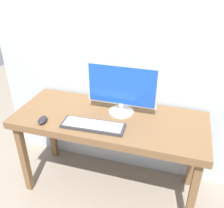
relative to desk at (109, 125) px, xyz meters
The scene contains 6 objects.
ground_plane 0.67m from the desk, ahead, with size 6.00×6.00×0.00m, color gray.
wall_back 0.90m from the desk, 90.00° to the left, with size 2.32×0.04×3.00m, color #B2BCC6.
desk is the anchor object (origin of this frame).
monitor 0.31m from the desk, 55.06° to the left, with size 0.54×0.20×0.40m.
keyboard_primary 0.20m from the desk, 114.36° to the right, with size 0.47×0.16×0.03m.
mouse 0.51m from the desk, 155.36° to the right, with size 0.06×0.11×0.04m, color #232328.
Camera 1 is at (0.49, -1.54, 1.77)m, focal length 39.66 mm.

